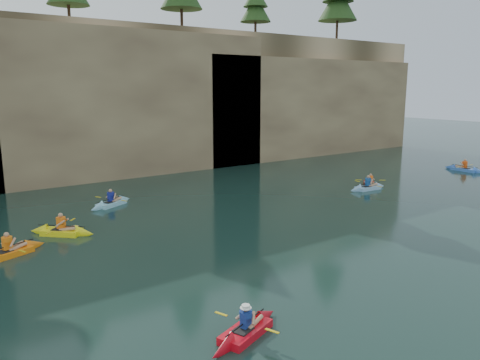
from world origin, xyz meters
TOP-DOWN VIEW (x-y plane):
  - ground at (0.00, 0.00)m, footprint 160.00×160.00m
  - cliff at (0.00, 30.00)m, footprint 70.00×16.00m
  - cliff_slab_center at (2.00, 22.60)m, footprint 24.00×2.40m
  - cliff_slab_east at (22.00, 22.60)m, footprint 26.00×2.40m
  - sea_cave_center at (-4.00, 21.95)m, footprint 3.50×1.00m
  - sea_cave_east at (10.00, 21.95)m, footprint 5.00×1.00m
  - main_kayaker at (-4.67, -1.96)m, footprint 3.15×2.02m
  - kayaker_orange at (-8.94, 8.76)m, footprint 3.39×2.35m
  - kayaker_ltblue_near at (13.16, 8.47)m, footprint 3.17×2.42m
  - kayaker_red_far at (14.50, 9.35)m, footprint 2.27×2.57m
  - kayaker_yellow at (-6.37, 10.41)m, footprint 2.83×2.78m
  - kayaker_ltblue_mid at (-2.52, 14.34)m, footprint 3.22×2.20m
  - kayaker_blue_east at (25.31, 8.52)m, footprint 2.45×3.51m

SIDE VIEW (x-z plane):
  - ground at x=0.00m, z-range 0.00..0.00m
  - kayaker_red_far at x=14.50m, z-range -0.39..0.64m
  - kayaker_ltblue_mid at x=-2.52m, z-range -0.47..0.77m
  - kayaker_ltblue_near at x=13.16m, z-range -0.46..0.77m
  - kayaker_blue_east at x=25.31m, z-range -0.47..0.78m
  - main_kayaker at x=-4.67m, z-range -0.42..0.73m
  - kayaker_orange at x=-8.94m, z-range -0.48..0.79m
  - kayaker_yellow at x=-6.37m, z-range -0.49..0.82m
  - sea_cave_center at x=-4.00m, z-range 0.00..3.20m
  - sea_cave_east at x=10.00m, z-range 0.00..4.50m
  - cliff_slab_east at x=22.00m, z-range 0.00..9.84m
  - cliff_slab_center at x=2.00m, z-range 0.00..11.40m
  - cliff at x=0.00m, z-range 0.00..12.00m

